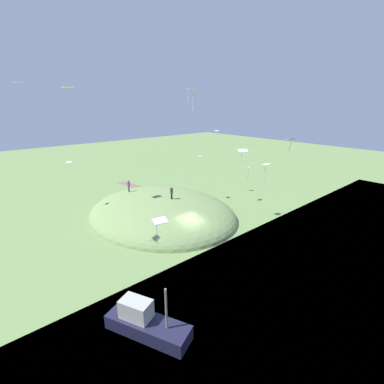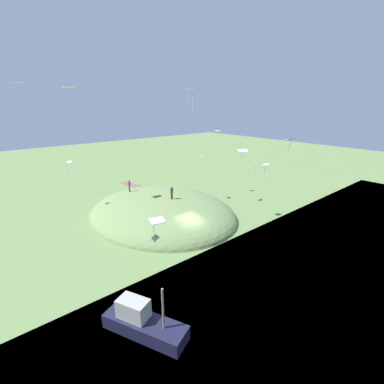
% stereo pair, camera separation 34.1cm
% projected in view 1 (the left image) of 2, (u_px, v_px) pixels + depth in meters
% --- Properties ---
extents(ground_plane, '(160.00, 160.00, 0.00)m').
position_uv_depth(ground_plane, '(192.00, 236.00, 30.58)').
color(ground_plane, '#6E8E4E').
extents(grass_hill, '(21.14, 17.87, 5.33)m').
position_uv_depth(grass_hill, '(162.00, 215.00, 36.44)').
color(grass_hill, '#7A9556').
rests_on(grass_hill, ground_plane).
extents(dirt_path, '(10.65, 3.16, 0.04)m').
position_uv_depth(dirt_path, '(139.00, 188.00, 47.94)').
color(dirt_path, '#7A624E').
rests_on(dirt_path, ground_plane).
extents(boat_on_lake, '(5.81, 3.85, 3.82)m').
position_uv_depth(boat_on_lake, '(145.00, 323.00, 17.54)').
color(boat_on_lake, '#1D1D35').
rests_on(boat_on_lake, lake_water).
extents(person_with_child, '(0.42, 0.42, 1.60)m').
position_uv_depth(person_with_child, '(172.00, 191.00, 34.16)').
color(person_with_child, black).
rests_on(person_with_child, grass_hill).
extents(person_on_hilltop, '(0.41, 0.41, 1.71)m').
position_uv_depth(person_on_hilltop, '(129.00, 185.00, 38.07)').
color(person_on_hilltop, '#392C37').
rests_on(person_on_hilltop, grass_hill).
extents(kite_0, '(0.65, 0.84, 1.34)m').
position_uv_depth(kite_0, '(217.00, 131.00, 37.02)').
color(kite_0, silver).
extents(kite_1, '(0.77, 0.98, 1.58)m').
position_uv_depth(kite_1, '(160.00, 222.00, 16.17)').
color(kite_1, white).
extents(kite_2, '(1.19, 1.29, 1.51)m').
position_uv_depth(kite_2, '(243.00, 151.00, 30.55)').
color(kite_2, white).
extents(kite_3, '(0.61, 0.81, 1.19)m').
position_uv_depth(kite_3, '(19.00, 84.00, 20.91)').
color(kite_3, white).
extents(kite_4, '(0.81, 1.11, 1.49)m').
position_uv_depth(kite_4, '(290.00, 140.00, 24.83)').
color(kite_4, white).
extents(kite_5, '(0.86, 1.19, 1.54)m').
position_uv_depth(kite_5, '(68.00, 88.00, 29.11)').
color(kite_5, white).
extents(kite_6, '(1.09, 1.11, 2.01)m').
position_uv_depth(kite_6, '(193.00, 91.00, 26.78)').
color(kite_6, '#F1E4D0').
extents(kite_7, '(0.91, 0.85, 1.11)m').
position_uv_depth(kite_7, '(200.00, 157.00, 39.85)').
color(kite_7, white).
extents(kite_8, '(0.79, 0.71, 2.08)m').
position_uv_depth(kite_8, '(68.00, 164.00, 32.72)').
color(kite_8, white).
extents(kite_9, '(0.67, 0.94, 1.71)m').
position_uv_depth(kite_9, '(250.00, 168.00, 33.56)').
color(kite_9, silver).
extents(kite_10, '(0.75, 0.96, 1.78)m').
position_uv_depth(kite_10, '(266.00, 165.00, 25.19)').
color(kite_10, white).
extents(kite_11, '(0.75, 0.75, 1.87)m').
position_uv_depth(kite_11, '(188.00, 90.00, 39.03)').
color(kite_11, white).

